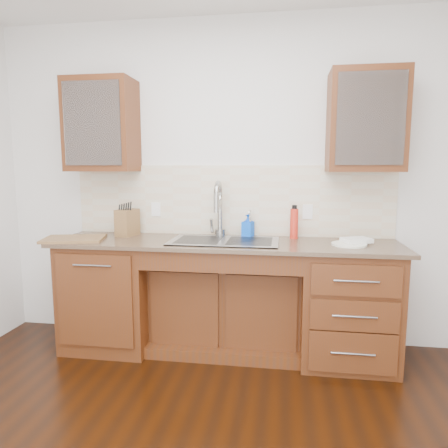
# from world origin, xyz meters

# --- Properties ---
(wall_back) EXTENTS (4.00, 0.10, 2.70)m
(wall_back) POSITION_xyz_m (0.00, 1.80, 1.35)
(wall_back) COLOR silver
(wall_back) RESTS_ON ground
(base_cabinet_left) EXTENTS (0.70, 0.62, 0.88)m
(base_cabinet_left) POSITION_xyz_m (-0.95, 1.44, 0.44)
(base_cabinet_left) COLOR #593014
(base_cabinet_left) RESTS_ON ground
(base_cabinet_center) EXTENTS (1.20, 0.44, 0.70)m
(base_cabinet_center) POSITION_xyz_m (0.00, 1.53, 0.35)
(base_cabinet_center) COLOR #593014
(base_cabinet_center) RESTS_ON ground
(base_cabinet_right) EXTENTS (0.70, 0.62, 0.88)m
(base_cabinet_right) POSITION_xyz_m (0.95, 1.44, 0.44)
(base_cabinet_right) COLOR #593014
(base_cabinet_right) RESTS_ON ground
(countertop) EXTENTS (2.70, 0.65, 0.03)m
(countertop) POSITION_xyz_m (0.00, 1.43, 0.90)
(countertop) COLOR #84705B
(countertop) RESTS_ON base_cabinet_left
(backsplash) EXTENTS (2.70, 0.02, 0.59)m
(backsplash) POSITION_xyz_m (0.00, 1.74, 1.21)
(backsplash) COLOR beige
(backsplash) RESTS_ON wall_back
(sink) EXTENTS (0.84, 0.46, 0.19)m
(sink) POSITION_xyz_m (0.00, 1.41, 0.83)
(sink) COLOR #9E9EA5
(sink) RESTS_ON countertop
(faucet) EXTENTS (0.04, 0.04, 0.40)m
(faucet) POSITION_xyz_m (-0.07, 1.64, 1.11)
(faucet) COLOR #999993
(faucet) RESTS_ON countertop
(filter_tap) EXTENTS (0.02, 0.02, 0.24)m
(filter_tap) POSITION_xyz_m (0.18, 1.65, 1.03)
(filter_tap) COLOR #999993
(filter_tap) RESTS_ON countertop
(upper_cabinet_left) EXTENTS (0.55, 0.34, 0.75)m
(upper_cabinet_left) POSITION_xyz_m (-1.05, 1.58, 1.83)
(upper_cabinet_left) COLOR #593014
(upper_cabinet_left) RESTS_ON wall_back
(upper_cabinet_right) EXTENTS (0.55, 0.34, 0.75)m
(upper_cabinet_right) POSITION_xyz_m (1.05, 1.58, 1.83)
(upper_cabinet_right) COLOR #593014
(upper_cabinet_right) RESTS_ON wall_back
(outlet_left) EXTENTS (0.08, 0.01, 0.12)m
(outlet_left) POSITION_xyz_m (-0.65, 1.73, 1.12)
(outlet_left) COLOR white
(outlet_left) RESTS_ON backsplash
(outlet_right) EXTENTS (0.08, 0.01, 0.12)m
(outlet_right) POSITION_xyz_m (0.65, 1.73, 1.12)
(outlet_right) COLOR white
(outlet_right) RESTS_ON backsplash
(soap_bottle) EXTENTS (0.11, 0.11, 0.19)m
(soap_bottle) POSITION_xyz_m (0.16, 1.66, 1.00)
(soap_bottle) COLOR blue
(soap_bottle) RESTS_ON countertop
(water_bottle) EXTENTS (0.08, 0.08, 0.24)m
(water_bottle) POSITION_xyz_m (0.54, 1.63, 1.03)
(water_bottle) COLOR red
(water_bottle) RESTS_ON countertop
(plate) EXTENTS (0.33, 0.33, 0.01)m
(plate) POSITION_xyz_m (0.94, 1.40, 0.92)
(plate) COLOR white
(plate) RESTS_ON countertop
(dish_towel) EXTENTS (0.24, 0.21, 0.03)m
(dish_towel) POSITION_xyz_m (1.00, 1.45, 0.94)
(dish_towel) COLOR white
(dish_towel) RESTS_ON plate
(knife_block) EXTENTS (0.17, 0.22, 0.22)m
(knife_block) POSITION_xyz_m (-0.85, 1.57, 1.02)
(knife_block) COLOR olive
(knife_block) RESTS_ON countertop
(cutting_board) EXTENTS (0.52, 0.42, 0.02)m
(cutting_board) POSITION_xyz_m (-1.19, 1.30, 0.92)
(cutting_board) COLOR brown
(cutting_board) RESTS_ON countertop
(cup_left_a) EXTENTS (0.14, 0.14, 0.10)m
(cup_left_a) POSITION_xyz_m (-1.19, 1.58, 1.78)
(cup_left_a) COLOR white
(cup_left_a) RESTS_ON upper_cabinet_left
(cup_left_b) EXTENTS (0.11, 0.11, 0.08)m
(cup_left_b) POSITION_xyz_m (-0.90, 1.58, 1.77)
(cup_left_b) COLOR white
(cup_left_b) RESTS_ON upper_cabinet_left
(cup_right_a) EXTENTS (0.14, 0.14, 0.10)m
(cup_right_a) POSITION_xyz_m (0.93, 1.58, 1.77)
(cup_right_a) COLOR white
(cup_right_a) RESTS_ON upper_cabinet_right
(cup_right_b) EXTENTS (0.12, 0.12, 0.10)m
(cup_right_b) POSITION_xyz_m (1.20, 1.58, 1.77)
(cup_right_b) COLOR silver
(cup_right_b) RESTS_ON upper_cabinet_right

